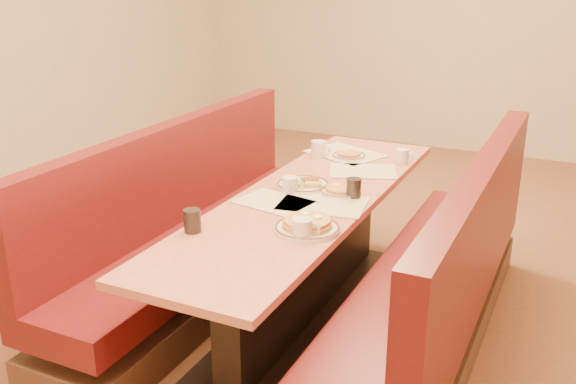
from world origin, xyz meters
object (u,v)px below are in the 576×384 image
at_px(booth_right, 439,289).
at_px(coffee_mug_c, 403,156).
at_px(eggs_plate, 302,184).
at_px(soda_tumbler_mid, 354,188).
at_px(pancake_plate, 307,226).
at_px(coffee_mug_d, 319,149).
at_px(booth_left, 196,239).
at_px(coffee_mug_a, 303,229).
at_px(soda_tumbler_near, 192,221).
at_px(diner_table, 307,260).
at_px(coffee_mug_b, 291,185).

relative_size(booth_right, coffee_mug_c, 21.80).
height_order(eggs_plate, soda_tumbler_mid, soda_tumbler_mid).
relative_size(pancake_plate, coffee_mug_d, 2.29).
xyz_separation_m(coffee_mug_c, soda_tumbler_mid, (-0.05, -0.73, 0.01)).
xyz_separation_m(booth_left, coffee_mug_a, (0.95, -0.53, 0.44)).
height_order(eggs_plate, soda_tumbler_near, soda_tumbler_near).
height_order(diner_table, coffee_mug_d, coffee_mug_d).
xyz_separation_m(pancake_plate, eggs_plate, (-0.28, 0.56, -0.01)).
height_order(booth_left, coffee_mug_a, booth_left).
bearing_deg(booth_left, booth_right, 0.00).
height_order(booth_right, coffee_mug_b, booth_right).
xyz_separation_m(booth_left, pancake_plate, (0.92, -0.43, 0.41)).
bearing_deg(soda_tumbler_near, diner_table, 67.42).
distance_m(diner_table, eggs_plate, 0.42).
height_order(coffee_mug_b, soda_tumbler_near, soda_tumbler_near).
height_order(pancake_plate, coffee_mug_d, coffee_mug_d).
bearing_deg(coffee_mug_d, coffee_mug_c, 17.63).
bearing_deg(coffee_mug_a, coffee_mug_b, 99.20).
xyz_separation_m(booth_right, soda_tumbler_mid, (-0.50, 0.08, 0.44)).
relative_size(booth_left, soda_tumbler_near, 22.77).
xyz_separation_m(coffee_mug_c, soda_tumbler_near, (-0.56, -1.49, 0.01)).
height_order(booth_left, coffee_mug_c, booth_left).
bearing_deg(diner_table, soda_tumbler_near, -112.58).
height_order(booth_right, soda_tumbler_mid, booth_right).
relative_size(diner_table, coffee_mug_a, 20.03).
relative_size(eggs_plate, coffee_mug_d, 2.19).
bearing_deg(coffee_mug_b, coffee_mug_c, 41.30).
distance_m(booth_right, coffee_mug_b, 0.94).
distance_m(diner_table, booth_right, 0.73).
bearing_deg(booth_right, soda_tumbler_near, -146.37).
bearing_deg(eggs_plate, coffee_mug_c, 61.81).
distance_m(booth_left, soda_tumbler_mid, 1.06).
bearing_deg(eggs_plate, diner_table, -54.35).
relative_size(pancake_plate, coffee_mug_b, 2.70).
height_order(coffee_mug_a, coffee_mug_c, coffee_mug_a).
bearing_deg(coffee_mug_a, eggs_plate, 93.39).
distance_m(booth_right, soda_tumbler_near, 1.29).
bearing_deg(coffee_mug_d, coffee_mug_b, -72.10).
xyz_separation_m(pancake_plate, coffee_mug_b, (-0.29, 0.44, 0.02)).
relative_size(booth_right, soda_tumbler_near, 22.77).
relative_size(coffee_mug_b, coffee_mug_d, 0.85).
height_order(coffee_mug_b, coffee_mug_c, coffee_mug_b).
bearing_deg(coffee_mug_d, soda_tumbler_mid, -46.60).
height_order(diner_table, coffee_mug_b, coffee_mug_b).
height_order(coffee_mug_a, coffee_mug_d, coffee_mug_d).
xyz_separation_m(booth_left, eggs_plate, (0.65, 0.12, 0.41)).
distance_m(booth_right, coffee_mug_c, 1.03).
distance_m(booth_left, coffee_mug_b, 0.77).
relative_size(pancake_plate, soda_tumbler_mid, 2.88).
relative_size(booth_right, soda_tumbler_mid, 23.20).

